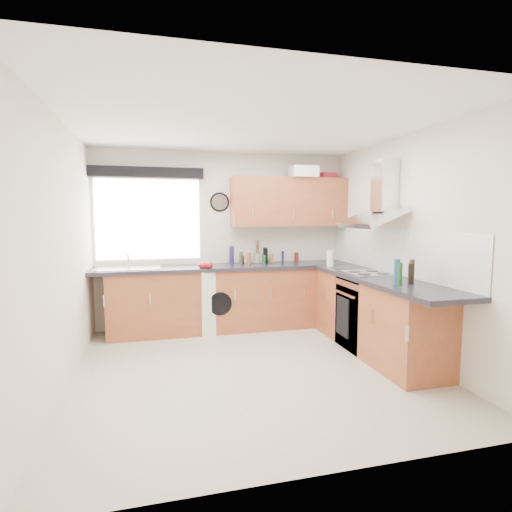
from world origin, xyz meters
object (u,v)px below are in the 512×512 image
object	(u,v)px
oven	(367,313)
extractor_hood	(378,201)
washing_machine	(217,299)
upper_cabinets	(289,202)

from	to	relation	value
oven	extractor_hood	bearing A→B (deg)	-0.00
extractor_hood	washing_machine	xyz separation A→B (m)	(-1.75, 1.22, -1.34)
upper_cabinets	washing_machine	size ratio (longest dim) A/B	1.96
oven	upper_cabinets	size ratio (longest dim) A/B	0.50
oven	washing_machine	distance (m)	2.05
extractor_hood	oven	bearing A→B (deg)	180.00
oven	upper_cabinets	world-z (taller)	upper_cabinets
upper_cabinets	extractor_hood	bearing A→B (deg)	-63.87
extractor_hood	upper_cabinets	xyz separation A→B (m)	(-0.65, 1.33, 0.03)
oven	washing_machine	world-z (taller)	washing_machine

